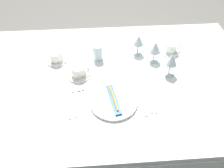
% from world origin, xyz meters
% --- Properties ---
extents(ground_plane, '(6.00, 6.00, 0.00)m').
position_xyz_m(ground_plane, '(0.00, 0.00, 0.00)').
color(ground_plane, slate).
extents(dining_table, '(1.80, 1.11, 0.74)m').
position_xyz_m(dining_table, '(0.00, 0.00, 0.66)').
color(dining_table, white).
rests_on(dining_table, ground).
extents(dinner_plate, '(0.26, 0.26, 0.02)m').
position_xyz_m(dinner_plate, '(0.01, -0.20, 0.75)').
color(dinner_plate, white).
rests_on(dinner_plate, dining_table).
extents(toothbrush_package, '(0.07, 0.21, 0.02)m').
position_xyz_m(toothbrush_package, '(0.01, -0.20, 0.77)').
color(toothbrush_package, blue).
rests_on(toothbrush_package, dinner_plate).
extents(fork_outer, '(0.03, 0.22, 0.00)m').
position_xyz_m(fork_outer, '(-0.15, -0.17, 0.74)').
color(fork_outer, beige).
rests_on(fork_outer, dining_table).
extents(fork_inner, '(0.03, 0.22, 0.00)m').
position_xyz_m(fork_inner, '(-0.18, -0.17, 0.74)').
color(fork_inner, beige).
rests_on(fork_inner, dining_table).
extents(fork_salad, '(0.03, 0.22, 0.00)m').
position_xyz_m(fork_salad, '(-0.21, -0.18, 0.74)').
color(fork_salad, beige).
rests_on(fork_salad, dining_table).
extents(dinner_knife, '(0.02, 0.23, 0.00)m').
position_xyz_m(dinner_knife, '(0.17, -0.20, 0.74)').
color(dinner_knife, beige).
rests_on(dinner_knife, dining_table).
extents(spoon_soup, '(0.03, 0.21, 0.01)m').
position_xyz_m(spoon_soup, '(0.20, -0.16, 0.74)').
color(spoon_soup, beige).
rests_on(spoon_soup, dining_table).
extents(spoon_dessert, '(0.03, 0.22, 0.01)m').
position_xyz_m(spoon_dessert, '(0.23, -0.16, 0.74)').
color(spoon_dessert, beige).
rests_on(spoon_dessert, dining_table).
extents(saucer_left, '(0.14, 0.14, 0.01)m').
position_xyz_m(saucer_left, '(0.42, 0.21, 0.74)').
color(saucer_left, white).
rests_on(saucer_left, dining_table).
extents(coffee_cup_left, '(0.10, 0.08, 0.06)m').
position_xyz_m(coffee_cup_left, '(0.43, 0.21, 0.78)').
color(coffee_cup_left, white).
rests_on(coffee_cup_left, saucer_left).
extents(saucer_right, '(0.13, 0.13, 0.01)m').
position_xyz_m(saucer_right, '(-0.33, 0.17, 0.74)').
color(saucer_right, white).
rests_on(saucer_right, dining_table).
extents(coffee_cup_right, '(0.10, 0.08, 0.06)m').
position_xyz_m(coffee_cup_right, '(-0.33, 0.17, 0.78)').
color(coffee_cup_right, white).
rests_on(coffee_cup_right, saucer_right).
extents(saucer_far, '(0.14, 0.14, 0.01)m').
position_xyz_m(saucer_far, '(-0.18, 0.02, 0.74)').
color(saucer_far, white).
rests_on(saucer_far, dining_table).
extents(coffee_cup_far, '(0.11, 0.09, 0.06)m').
position_xyz_m(coffee_cup_far, '(-0.18, 0.02, 0.78)').
color(coffee_cup_far, white).
rests_on(coffee_cup_far, saucer_far).
extents(wine_glass_centre, '(0.07, 0.07, 0.15)m').
position_xyz_m(wine_glass_centre, '(0.36, 0.00, 0.84)').
color(wine_glass_centre, silver).
rests_on(wine_glass_centre, dining_table).
extents(wine_glass_left, '(0.07, 0.07, 0.14)m').
position_xyz_m(wine_glass_left, '(0.20, 0.22, 0.84)').
color(wine_glass_left, silver).
rests_on(wine_glass_left, dining_table).
extents(wine_glass_right, '(0.07, 0.07, 0.14)m').
position_xyz_m(wine_glass_right, '(0.29, 0.13, 0.84)').
color(wine_glass_right, silver).
rests_on(wine_glass_right, dining_table).
extents(drink_tumbler, '(0.06, 0.06, 0.10)m').
position_xyz_m(drink_tumbler, '(-0.06, 0.18, 0.79)').
color(drink_tumbler, silver).
rests_on(drink_tumbler, dining_table).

